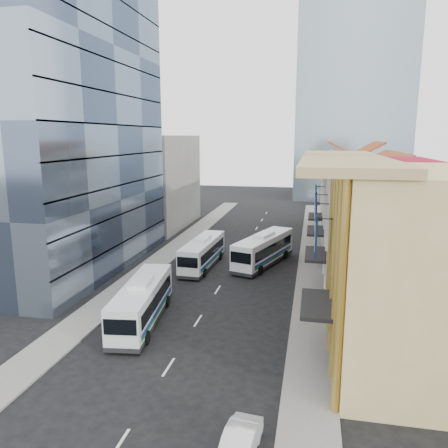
% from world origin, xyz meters
% --- Properties ---
extents(ground, '(200.00, 200.00, 0.00)m').
position_xyz_m(ground, '(0.00, 0.00, 0.00)').
color(ground, black).
rests_on(ground, ground).
extents(sidewalk_right, '(3.00, 90.00, 0.15)m').
position_xyz_m(sidewalk_right, '(8.50, 22.00, 0.07)').
color(sidewalk_right, slate).
rests_on(sidewalk_right, ground).
extents(sidewalk_left, '(3.00, 90.00, 0.15)m').
position_xyz_m(sidewalk_left, '(-8.50, 22.00, 0.07)').
color(sidewalk_left, slate).
rests_on(sidewalk_left, ground).
extents(shophouse_tan, '(8.00, 14.00, 12.00)m').
position_xyz_m(shophouse_tan, '(14.00, 5.00, 6.00)').
color(shophouse_tan, '#DDC67F').
rests_on(shophouse_tan, ground).
extents(shophouse_red, '(8.00, 10.00, 12.00)m').
position_xyz_m(shophouse_red, '(14.00, 17.00, 6.00)').
color(shophouse_red, '#A41229').
rests_on(shophouse_red, ground).
extents(shophouse_cream_near, '(8.00, 9.00, 10.00)m').
position_xyz_m(shophouse_cream_near, '(14.00, 26.50, 5.00)').
color(shophouse_cream_near, beige).
rests_on(shophouse_cream_near, ground).
extents(shophouse_cream_mid, '(8.00, 9.00, 10.00)m').
position_xyz_m(shophouse_cream_mid, '(14.00, 35.50, 5.00)').
color(shophouse_cream_mid, beige).
rests_on(shophouse_cream_mid, ground).
extents(shophouse_cream_far, '(8.00, 12.00, 11.00)m').
position_xyz_m(shophouse_cream_far, '(14.00, 46.00, 5.50)').
color(shophouse_cream_far, beige).
rests_on(shophouse_cream_far, ground).
extents(office_tower, '(12.00, 26.00, 30.00)m').
position_xyz_m(office_tower, '(-17.00, 19.00, 15.00)').
color(office_tower, '#415067').
rests_on(office_tower, ground).
extents(office_block_far, '(10.00, 18.00, 14.00)m').
position_xyz_m(office_block_far, '(-16.00, 42.00, 7.00)').
color(office_block_far, gray).
rests_on(office_block_far, ground).
extents(bus_left_near, '(3.74, 10.82, 3.40)m').
position_xyz_m(bus_left_near, '(-4.02, 6.88, 1.70)').
color(bus_left_near, silver).
rests_on(bus_left_near, ground).
extents(bus_left_far, '(2.83, 10.37, 3.30)m').
position_xyz_m(bus_left_far, '(-3.13, 21.77, 1.65)').
color(bus_left_far, white).
rests_on(bus_left_far, ground).
extents(bus_right, '(5.87, 11.40, 3.57)m').
position_xyz_m(bus_right, '(3.22, 23.99, 1.78)').
color(bus_right, white).
rests_on(bus_right, ground).
extents(sedan_right, '(1.78, 4.02, 1.29)m').
position_xyz_m(sedan_right, '(5.50, -5.77, 0.64)').
color(sedan_right, silver).
rests_on(sedan_right, ground).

